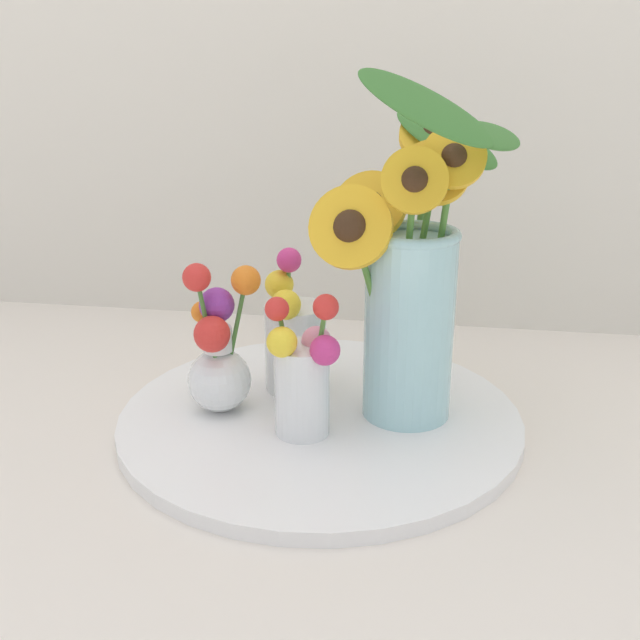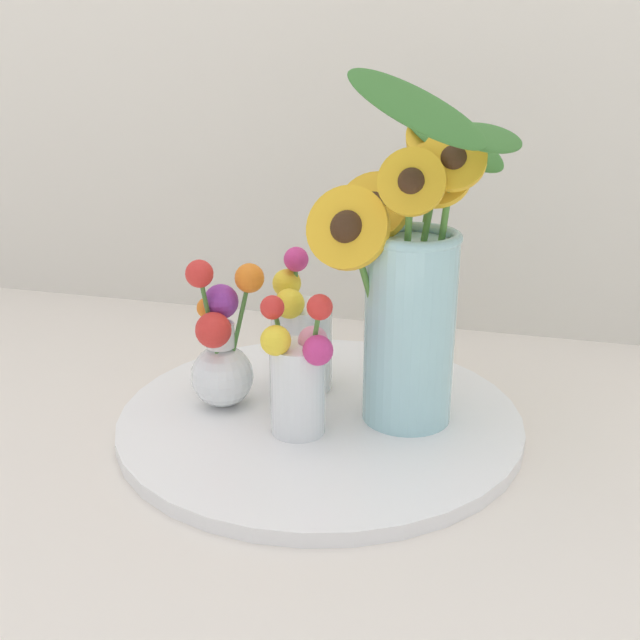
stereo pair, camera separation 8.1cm
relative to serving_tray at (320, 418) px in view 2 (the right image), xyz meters
name	(u,v)px [view 2 (the right image)]	position (x,y,z in m)	size (l,w,h in m)	color
ground_plane	(339,449)	(0.03, -0.05, -0.01)	(6.00, 6.00, 0.00)	silver
serving_tray	(320,418)	(0.00, 0.00, 0.00)	(0.45, 0.45, 0.02)	white
mason_jar_sunflowers	(410,288)	(0.10, 0.01, 0.16)	(0.23, 0.23, 0.39)	#9ED1D6
vase_small_center	(298,375)	(-0.01, -0.05, 0.08)	(0.08, 0.07, 0.16)	white
vase_bulb_right	(221,349)	(-0.11, -0.01, 0.08)	(0.08, 0.08, 0.18)	white
vase_small_back	(300,337)	(-0.04, 0.06, 0.07)	(0.07, 0.09, 0.17)	white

